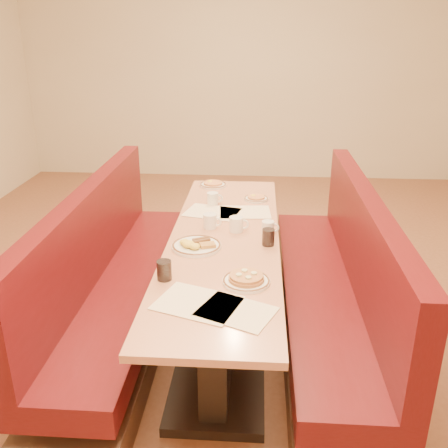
# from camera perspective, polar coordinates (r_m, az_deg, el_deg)

# --- Properties ---
(ground) EXTENTS (8.00, 8.00, 0.00)m
(ground) POSITION_cam_1_polar(r_m,az_deg,el_deg) (3.56, 0.01, -12.76)
(ground) COLOR #9E6647
(ground) RESTS_ON ground
(room_envelope) EXTENTS (6.04, 8.04, 2.82)m
(room_envelope) POSITION_cam_1_polar(r_m,az_deg,el_deg) (2.93, 0.01, 20.06)
(room_envelope) COLOR beige
(room_envelope) RESTS_ON ground
(diner_table) EXTENTS (0.70, 2.50, 0.75)m
(diner_table) POSITION_cam_1_polar(r_m,az_deg,el_deg) (3.36, 0.01, -7.50)
(diner_table) COLOR black
(diner_table) RESTS_ON ground
(booth_left) EXTENTS (0.55, 2.50, 1.05)m
(booth_left) POSITION_cam_1_polar(r_m,az_deg,el_deg) (3.49, -12.16, -7.11)
(booth_left) COLOR #4C3326
(booth_left) RESTS_ON ground
(booth_right) EXTENTS (0.55, 2.50, 1.05)m
(booth_right) POSITION_cam_1_polar(r_m,az_deg,el_deg) (3.41, 12.52, -7.94)
(booth_right) COLOR #4C3326
(booth_right) RESTS_ON ground
(placemat_near_left) EXTENTS (0.47, 0.41, 0.00)m
(placemat_near_left) POSITION_cam_1_polar(r_m,az_deg,el_deg) (2.48, -3.04, -8.97)
(placemat_near_left) COLOR #FDF6C6
(placemat_near_left) RESTS_ON diner_table
(placemat_near_right) EXTENTS (0.42, 0.38, 0.00)m
(placemat_near_right) POSITION_cam_1_polar(r_m,az_deg,el_deg) (2.41, 1.41, -9.95)
(placemat_near_right) COLOR #FDF6C6
(placemat_near_right) RESTS_ON diner_table
(placemat_far_left) EXTENTS (0.43, 0.37, 0.00)m
(placemat_far_left) POSITION_cam_1_polar(r_m,az_deg,el_deg) (3.63, -1.37, 1.38)
(placemat_far_left) COLOR #FDF6C6
(placemat_far_left) RESTS_ON diner_table
(placemat_far_right) EXTENTS (0.38, 0.30, 0.00)m
(placemat_far_right) POSITION_cam_1_polar(r_m,az_deg,el_deg) (3.63, 2.42, 1.38)
(placemat_far_right) COLOR #FDF6C6
(placemat_far_right) RESTS_ON diner_table
(pancake_plate) EXTENTS (0.25, 0.25, 0.06)m
(pancake_plate) POSITION_cam_1_polar(r_m,az_deg,el_deg) (2.65, 2.57, -6.36)
(pancake_plate) COLOR white
(pancake_plate) RESTS_ON diner_table
(eggs_plate) EXTENTS (0.30, 0.30, 0.06)m
(eggs_plate) POSITION_cam_1_polar(r_m,az_deg,el_deg) (3.06, -3.22, -2.44)
(eggs_plate) COLOR white
(eggs_plate) RESTS_ON diner_table
(extra_plate_mid) EXTENTS (0.19, 0.19, 0.04)m
(extra_plate_mid) POSITION_cam_1_polar(r_m,az_deg,el_deg) (3.90, 3.69, 2.97)
(extra_plate_mid) COLOR white
(extra_plate_mid) RESTS_ON diner_table
(extra_plate_far) EXTENTS (0.22, 0.22, 0.05)m
(extra_plate_far) POSITION_cam_1_polar(r_m,az_deg,el_deg) (4.23, -1.27, 4.56)
(extra_plate_far) COLOR white
(extra_plate_far) RESTS_ON diner_table
(coffee_mug_a) EXTENTS (0.12, 0.08, 0.09)m
(coffee_mug_a) POSITION_cam_1_polar(r_m,az_deg,el_deg) (3.26, 5.10, -0.38)
(coffee_mug_a) COLOR white
(coffee_mug_a) RESTS_ON diner_table
(coffee_mug_b) EXTENTS (0.13, 0.09, 0.10)m
(coffee_mug_b) POSITION_cam_1_polar(r_m,az_deg,el_deg) (3.34, -1.56, 0.37)
(coffee_mug_b) COLOR white
(coffee_mug_b) RESTS_ON diner_table
(coffee_mug_c) EXTENTS (0.13, 0.09, 0.10)m
(coffee_mug_c) POSITION_cam_1_polar(r_m,az_deg,el_deg) (3.29, 1.48, -0.00)
(coffee_mug_c) COLOR white
(coffee_mug_c) RESTS_ON diner_table
(coffee_mug_d) EXTENTS (0.12, 0.09, 0.09)m
(coffee_mug_d) POSITION_cam_1_polar(r_m,az_deg,el_deg) (3.79, -1.25, 2.95)
(coffee_mug_d) COLOR white
(coffee_mug_d) RESTS_ON diner_table
(soda_tumbler_near) EXTENTS (0.08, 0.08, 0.11)m
(soda_tumbler_near) POSITION_cam_1_polar(r_m,az_deg,el_deg) (2.69, -6.85, -5.28)
(soda_tumbler_near) COLOR black
(soda_tumbler_near) RESTS_ON diner_table
(soda_tumbler_mid) EXTENTS (0.08, 0.08, 0.11)m
(soda_tumbler_mid) POSITION_cam_1_polar(r_m,az_deg,el_deg) (3.09, 5.08, -1.51)
(soda_tumbler_mid) COLOR black
(soda_tumbler_mid) RESTS_ON diner_table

